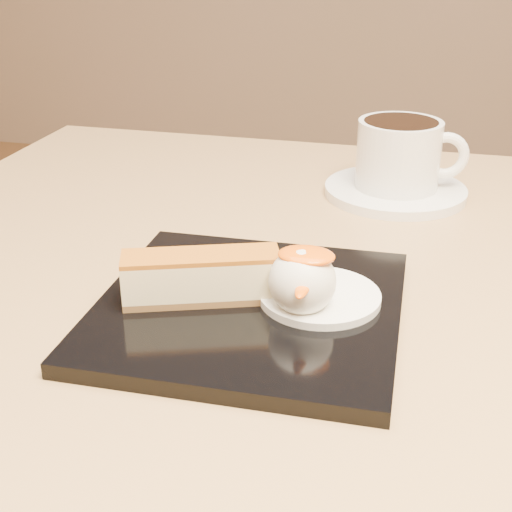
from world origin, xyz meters
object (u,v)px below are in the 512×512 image
(coffee_cup, at_px, (401,153))
(table, at_px, (275,430))
(dessert_plate, at_px, (249,309))
(saucer, at_px, (395,191))
(ice_cream_scoop, at_px, (302,281))
(cheesecake, at_px, (201,277))

(coffee_cup, bearing_deg, table, -118.82)
(dessert_plate, height_order, saucer, dessert_plate)
(saucer, height_order, coffee_cup, coffee_cup)
(table, height_order, ice_cream_scoop, ice_cream_scoop)
(cheesecake, bearing_deg, dessert_plate, -12.14)
(saucer, bearing_deg, coffee_cup, 8.87)
(cheesecake, relative_size, coffee_cup, 1.01)
(ice_cream_scoop, distance_m, saucer, 0.30)
(table, height_order, cheesecake, cheesecake)
(cheesecake, bearing_deg, coffee_cup, 46.90)
(table, distance_m, saucer, 0.29)
(cheesecake, distance_m, coffee_cup, 0.32)
(dessert_plate, bearing_deg, saucer, 73.33)
(cheesecake, relative_size, saucer, 0.79)
(cheesecake, distance_m, saucer, 0.32)
(ice_cream_scoop, bearing_deg, dessert_plate, 172.87)
(cheesecake, relative_size, ice_cream_scoop, 2.45)
(ice_cream_scoop, relative_size, coffee_cup, 0.41)
(table, bearing_deg, coffee_cup, 70.05)
(table, distance_m, ice_cream_scoop, 0.21)
(dessert_plate, distance_m, coffee_cup, 0.30)
(dessert_plate, height_order, ice_cream_scoop, ice_cream_scoop)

